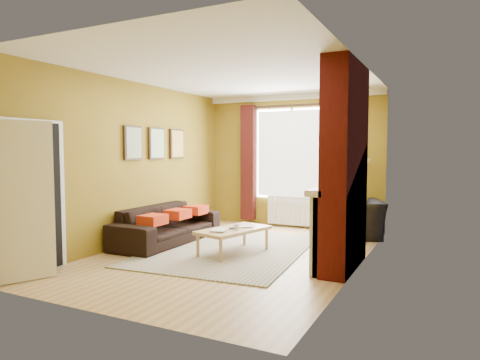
{
  "coord_description": "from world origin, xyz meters",
  "views": [
    {
      "loc": [
        3.02,
        -5.85,
        1.63
      ],
      "look_at": [
        0.0,
        0.25,
        1.15
      ],
      "focal_mm": 32.0,
      "sensor_mm": 36.0,
      "label": 1
    }
  ],
  "objects_px": {
    "coffee_table": "(234,231)",
    "floor_lamp": "(364,175)",
    "armchair": "(351,219)",
    "wicker_stool": "(322,221)",
    "sofa": "(168,224)"
  },
  "relations": [
    {
      "from": "floor_lamp",
      "to": "wicker_stool",
      "type": "bearing_deg",
      "value": -166.11
    },
    {
      "from": "floor_lamp",
      "to": "armchair",
      "type": "bearing_deg",
      "value": -117.61
    },
    {
      "from": "wicker_stool",
      "to": "sofa",
      "type": "bearing_deg",
      "value": -138.47
    },
    {
      "from": "sofa",
      "to": "floor_lamp",
      "type": "distance_m",
      "value": 3.76
    },
    {
      "from": "armchair",
      "to": "coffee_table",
      "type": "bearing_deg",
      "value": 33.39
    },
    {
      "from": "sofa",
      "to": "wicker_stool",
      "type": "distance_m",
      "value": 2.97
    },
    {
      "from": "armchair",
      "to": "wicker_stool",
      "type": "height_order",
      "value": "armchair"
    },
    {
      "from": "armchair",
      "to": "floor_lamp",
      "type": "relative_size",
      "value": 0.74
    },
    {
      "from": "sofa",
      "to": "floor_lamp",
      "type": "xyz_separation_m",
      "value": [
        2.97,
        2.16,
        0.83
      ]
    },
    {
      "from": "armchair",
      "to": "coffee_table",
      "type": "xyz_separation_m",
      "value": [
        -1.4,
        -2.05,
        0.0
      ]
    },
    {
      "from": "armchair",
      "to": "coffee_table",
      "type": "relative_size",
      "value": 0.83
    },
    {
      "from": "wicker_stool",
      "to": "floor_lamp",
      "type": "distance_m",
      "value": 1.18
    },
    {
      "from": "sofa",
      "to": "coffee_table",
      "type": "relative_size",
      "value": 1.69
    },
    {
      "from": "wicker_stool",
      "to": "floor_lamp",
      "type": "bearing_deg",
      "value": 13.89
    },
    {
      "from": "coffee_table",
      "to": "floor_lamp",
      "type": "distance_m",
      "value": 2.94
    }
  ]
}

